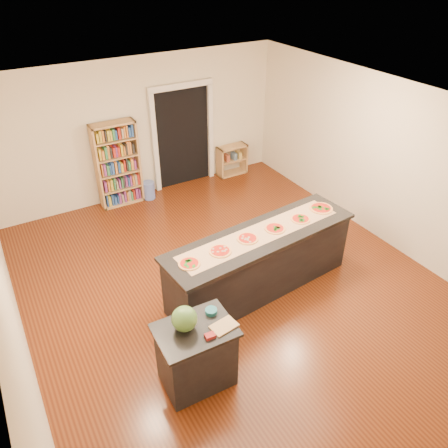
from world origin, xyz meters
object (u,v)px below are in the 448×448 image
side_counter (196,355)px  waste_bin (149,190)px  bookshelf (118,165)px  low_shelf (232,160)px  kitchen_island (260,262)px  watermelon (184,319)px

side_counter → waste_bin: 4.71m
bookshelf → waste_bin: (0.54, -0.11, -0.67)m
low_shelf → waste_bin: size_ratio=1.86×
kitchen_island → low_shelf: (1.69, 3.62, -0.16)m
low_shelf → watermelon: (-3.40, -4.59, 0.69)m
kitchen_island → bookshelf: bearing=99.5°
low_shelf → waste_bin: bearing=-177.0°
kitchen_island → low_shelf: size_ratio=4.43×
kitchen_island → bookshelf: bookshelf is taller
kitchen_island → side_counter: 1.92m
waste_bin → watermelon: watermelon is taller
watermelon → side_counter: bearing=-37.0°
side_counter → bookshelf: (0.67, 4.65, 0.41)m
bookshelf → low_shelf: 2.69m
low_shelf → watermelon: 5.75m
kitchen_island → bookshelf: 3.75m
bookshelf → low_shelf: size_ratio=2.49×
side_counter → waste_bin: size_ratio=2.41×
low_shelf → waste_bin: low_shelf is taller
side_counter → waste_bin: bearing=77.0°
kitchen_island → side_counter: bearing=-152.4°
low_shelf → side_counter: bearing=-125.4°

